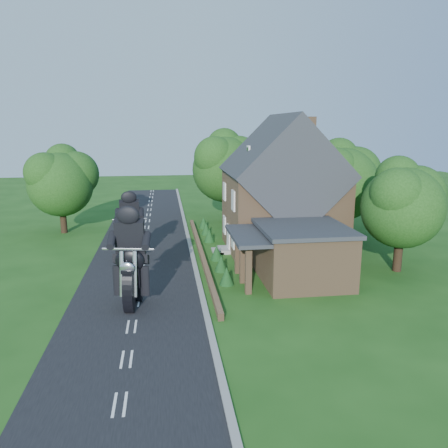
{
  "coord_description": "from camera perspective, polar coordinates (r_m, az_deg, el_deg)",
  "views": [
    {
      "loc": [
        1.72,
        -25.58,
        9.32
      ],
      "look_at": [
        5.71,
        3.18,
        2.8
      ],
      "focal_mm": 35.0,
      "sensor_mm": 36.0,
      "label": 1
    }
  ],
  "objects": [
    {
      "name": "tree_annex_side",
      "position": [
        30.3,
        22.81,
        2.88
      ],
      "size": [
        5.64,
        5.2,
        7.48
      ],
      "color": "black",
      "rests_on": "ground"
    },
    {
      "name": "motorcycle_follow",
      "position": [
        31.96,
        -12.01,
        -3.2
      ],
      "size": [
        0.47,
        1.6,
        1.48
      ],
      "primitive_type": null,
      "rotation": [
        0.0,
        0.0,
        3.19
      ],
      "color": "black",
      "rests_on": "ground"
    },
    {
      "name": "shrub_b",
      "position": [
        28.68,
        -0.36,
        -5.14
      ],
      "size": [
        0.9,
        0.9,
        1.1
      ],
      "primitive_type": "cone",
      "color": "#113615",
      "rests_on": "ground"
    },
    {
      "name": "shrub_d",
      "position": [
        35.85,
        -1.94,
        -1.51
      ],
      "size": [
        0.9,
        0.9,
        1.1
      ],
      "primitive_type": "cone",
      "color": "#113615",
      "rests_on": "ground"
    },
    {
      "name": "shrub_a",
      "position": [
        26.34,
        0.36,
        -6.79
      ],
      "size": [
        0.9,
        0.9,
        1.1
      ],
      "primitive_type": "cone",
      "color": "#113615",
      "rests_on": "ground"
    },
    {
      "name": "tree_far_road",
      "position": [
        40.85,
        -20.08,
        5.6
      ],
      "size": [
        6.08,
        5.6,
        7.84
      ],
      "color": "black",
      "rests_on": "ground"
    },
    {
      "name": "tree_behind_left",
      "position": [
        43.33,
        0.68,
        7.91
      ],
      "size": [
        6.94,
        6.4,
        9.16
      ],
      "color": "black",
      "rests_on": "ground"
    },
    {
      "name": "motorcycle_lead",
      "position": [
        23.57,
        -11.85,
        -8.77
      ],
      "size": [
        0.75,
        1.81,
        1.63
      ],
      "primitive_type": null,
      "rotation": [
        0.0,
        0.0,
        2.96
      ],
      "color": "black",
      "rests_on": "ground"
    },
    {
      "name": "tree_behind_house",
      "position": [
        43.65,
        8.8,
        8.45
      ],
      "size": [
        7.81,
        7.2,
        10.08
      ],
      "color": "black",
      "rests_on": "ground"
    },
    {
      "name": "ground",
      "position": [
        27.27,
        -11.14,
        -7.57
      ],
      "size": [
        120.0,
        120.0,
        0.0
      ],
      "primitive_type": "plane",
      "color": "#1C4814",
      "rests_on": "ground"
    },
    {
      "name": "house",
      "position": [
        33.15,
        7.55,
        3.91
      ],
      "size": [
        9.54,
        8.64,
        10.24
      ],
      "color": "brown",
      "rests_on": "ground"
    },
    {
      "name": "shrub_f",
      "position": [
        40.69,
        -2.67,
        0.2
      ],
      "size": [
        0.9,
        0.9,
        1.1
      ],
      "primitive_type": "cone",
      "color": "#113615",
      "rests_on": "ground"
    },
    {
      "name": "shrub_c",
      "position": [
        31.05,
        -0.97,
        -3.75
      ],
      "size": [
        0.9,
        0.9,
        1.1
      ],
      "primitive_type": "cone",
      "color": "#113615",
      "rests_on": "ground"
    },
    {
      "name": "annex",
      "position": [
        27.15,
        9.91,
        -3.69
      ],
      "size": [
        7.05,
        5.94,
        3.44
      ],
      "color": "brown",
      "rests_on": "ground"
    },
    {
      "name": "shrub_e",
      "position": [
        38.27,
        -2.33,
        -0.6
      ],
      "size": [
        0.9,
        0.9,
        1.1
      ],
      "primitive_type": "cone",
      "color": "#113615",
      "rests_on": "ground"
    },
    {
      "name": "garden_wall",
      "position": [
        32.01,
        -2.96,
        -3.91
      ],
      "size": [
        0.3,
        22.0,
        0.4
      ],
      "primitive_type": "cube",
      "color": "brown",
      "rests_on": "ground"
    },
    {
      "name": "tree_house_right",
      "position": [
        37.54,
        15.67,
        5.87
      ],
      "size": [
        6.51,
        6.0,
        8.4
      ],
      "color": "black",
      "rests_on": "ground"
    },
    {
      "name": "road",
      "position": [
        27.27,
        -11.14,
        -7.55
      ],
      "size": [
        7.0,
        80.0,
        0.02
      ],
      "primitive_type": "cube",
      "color": "black",
      "rests_on": "ground"
    },
    {
      "name": "kerb",
      "position": [
        27.27,
        -3.41,
        -7.22
      ],
      "size": [
        0.3,
        80.0,
        0.12
      ],
      "primitive_type": "cube",
      "color": "gray",
      "rests_on": "ground"
    }
  ]
}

